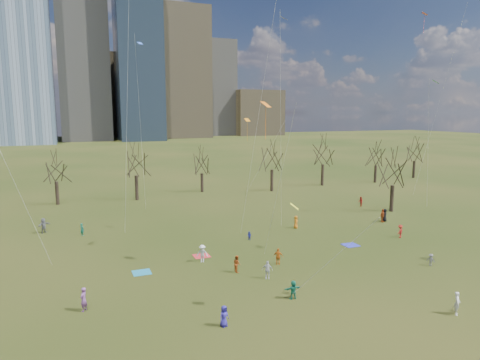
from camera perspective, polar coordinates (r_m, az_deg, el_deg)
name	(u,v)px	position (r m, az deg, el deg)	size (l,w,h in m)	color
ground	(293,283)	(37.18, 7.07, -13.45)	(500.00, 500.00, 0.00)	black
downtown_skyline	(94,64)	(242.37, -18.86, 14.39)	(212.50, 78.00, 118.00)	slate
bare_tree_row	(182,163)	(69.75, -7.78, 2.28)	(113.04, 29.80, 9.50)	black
blanket_teal	(142,272)	(40.06, -12.97, -11.92)	(1.60, 1.50, 0.03)	teal
blanket_navy	(351,245)	(48.14, 14.53, -8.39)	(1.60, 1.50, 0.03)	#2830BB
blanket_crimson	(202,256)	(43.44, -5.14, -10.04)	(1.60, 1.50, 0.03)	red
person_0	(224,316)	(29.91, -2.14, -17.68)	(0.71, 0.46, 1.45)	#2C2397
person_1	(457,303)	(34.94, 26.96, -14.43)	(0.61, 0.40, 1.67)	white
person_2	(237,264)	(38.99, -0.42, -11.10)	(0.74, 0.58, 1.52)	#A84618
person_3	(431,260)	(44.26, 24.09, -9.69)	(0.74, 0.43, 1.15)	slate
person_4	(278,257)	(40.87, 5.13, -10.13)	(0.93, 0.39, 1.59)	orange
person_5	(293,290)	(34.02, 7.11, -14.31)	(1.36, 0.43, 1.47)	#1A785B
person_6	(385,215)	(59.46, 18.75, -4.46)	(0.81, 0.53, 1.65)	black
person_7	(84,299)	(33.78, -20.14, -14.71)	(0.64, 0.42, 1.77)	#824890
person_8	(249,236)	(48.24, 1.25, -7.47)	(0.48, 0.38, 0.99)	#262BA8
person_9	(202,253)	(41.54, -5.05, -9.73)	(1.09, 0.63, 1.69)	silver
person_10	(383,216)	(58.89, 18.47, -4.52)	(1.03, 0.43, 1.76)	#AB4718
person_11	(44,225)	(56.10, -24.72, -5.52)	(1.68, 0.54, 1.81)	slate
person_12	(296,222)	(53.45, 7.46, -5.57)	(0.77, 0.50, 1.58)	orange
person_13	(82,229)	(53.24, -20.32, -6.20)	(0.53, 0.35, 1.46)	#19725C
person_14	(361,202)	(67.63, 15.78, -2.79)	(0.73, 0.57, 1.51)	#B21E19
person_15	(400,231)	(52.39, 20.57, -6.42)	(0.98, 0.56, 1.52)	#B21E19
person_16	(267,270)	(37.59, 3.66, -11.86)	(0.92, 0.38, 1.57)	silver
kites_airborne	(298,113)	(47.16, 7.77, 8.81)	(58.32, 48.66, 33.19)	orange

